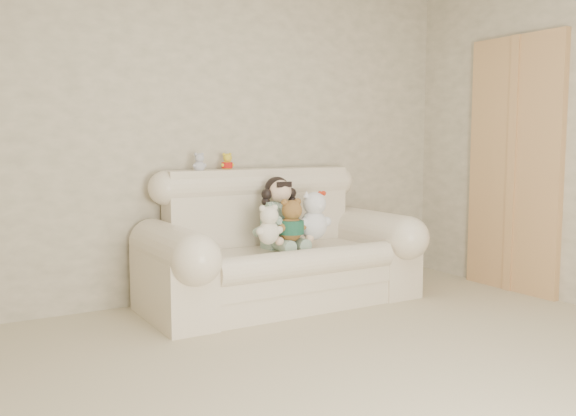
{
  "coord_description": "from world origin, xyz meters",
  "views": [
    {
      "loc": [
        -2.03,
        -2.09,
        1.25
      ],
      "look_at": [
        0.34,
        1.9,
        0.75
      ],
      "focal_mm": 38.99,
      "sensor_mm": 36.0,
      "label": 1
    }
  ],
  "objects_px": {
    "sofa": "(281,237)",
    "seated_child": "(280,212)",
    "cream_teddy": "(268,221)",
    "white_cat": "(314,210)",
    "brown_teddy": "(291,216)"
  },
  "relations": [
    {
      "from": "seated_child",
      "to": "sofa",
      "type": "bearing_deg",
      "value": -116.83
    },
    {
      "from": "seated_child",
      "to": "brown_teddy",
      "type": "height_order",
      "value": "seated_child"
    },
    {
      "from": "white_cat",
      "to": "cream_teddy",
      "type": "bearing_deg",
      "value": -176.62
    },
    {
      "from": "seated_child",
      "to": "white_cat",
      "type": "relative_size",
      "value": 1.28
    },
    {
      "from": "white_cat",
      "to": "brown_teddy",
      "type": "bearing_deg",
      "value": -178.74
    },
    {
      "from": "sofa",
      "to": "cream_teddy",
      "type": "bearing_deg",
      "value": -143.45
    },
    {
      "from": "seated_child",
      "to": "white_cat",
      "type": "bearing_deg",
      "value": -50.89
    },
    {
      "from": "sofa",
      "to": "brown_teddy",
      "type": "relative_size",
      "value": 5.54
    },
    {
      "from": "brown_teddy",
      "to": "cream_teddy",
      "type": "distance_m",
      "value": 0.21
    },
    {
      "from": "seated_child",
      "to": "cream_teddy",
      "type": "height_order",
      "value": "seated_child"
    },
    {
      "from": "brown_teddy",
      "to": "sofa",
      "type": "bearing_deg",
      "value": 86.19
    },
    {
      "from": "white_cat",
      "to": "cream_teddy",
      "type": "height_order",
      "value": "white_cat"
    },
    {
      "from": "sofa",
      "to": "seated_child",
      "type": "bearing_deg",
      "value": 68.35
    },
    {
      "from": "cream_teddy",
      "to": "white_cat",
      "type": "bearing_deg",
      "value": -10.2
    },
    {
      "from": "brown_teddy",
      "to": "cream_teddy",
      "type": "xyz_separation_m",
      "value": [
        -0.21,
        -0.02,
        -0.02
      ]
    }
  ]
}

